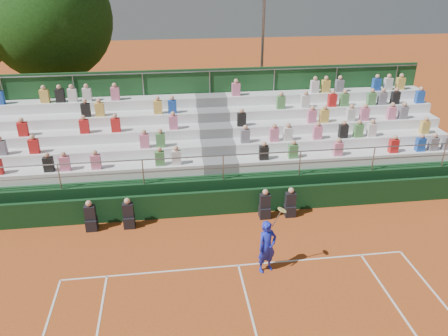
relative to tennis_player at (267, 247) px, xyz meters
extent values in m
plane|color=#B9511E|center=(-0.82, 0.32, -0.88)|extent=(90.00, 90.00, 0.00)
cube|color=white|center=(-0.82, 0.32, -0.88)|extent=(11.00, 0.06, 0.01)
cube|color=black|center=(-0.82, 3.52, -0.38)|extent=(20.00, 0.15, 1.00)
cube|color=black|center=(-5.73, 3.07, -0.66)|extent=(0.40, 0.40, 0.44)
cube|color=black|center=(-5.73, 3.07, -0.18)|extent=(0.38, 0.25, 0.55)
sphere|color=tan|center=(-5.73, 3.07, 0.20)|extent=(0.22, 0.22, 0.22)
cube|color=black|center=(-4.40, 3.07, -0.66)|extent=(0.40, 0.40, 0.44)
cube|color=black|center=(-4.40, 3.07, -0.18)|extent=(0.38, 0.25, 0.55)
sphere|color=tan|center=(-4.40, 3.07, 0.20)|extent=(0.22, 0.22, 0.22)
cube|color=black|center=(0.62, 3.07, -0.66)|extent=(0.40, 0.40, 0.44)
cube|color=black|center=(0.62, 3.07, -0.18)|extent=(0.38, 0.25, 0.55)
sphere|color=tan|center=(0.62, 3.07, 0.20)|extent=(0.22, 0.22, 0.22)
cube|color=black|center=(1.60, 3.07, -0.66)|extent=(0.40, 0.40, 0.44)
cube|color=black|center=(1.60, 3.07, -0.18)|extent=(0.38, 0.25, 0.55)
sphere|color=tan|center=(1.60, 3.07, 0.20)|extent=(0.22, 0.22, 0.22)
cube|color=black|center=(-0.82, 6.62, -0.28)|extent=(20.00, 5.20, 1.20)
cube|color=white|center=(-6.17, 4.95, 0.53)|extent=(9.30, 0.85, 0.42)
cube|color=white|center=(4.53, 4.95, 0.53)|extent=(9.30, 0.85, 0.42)
cube|color=slate|center=(-0.82, 4.95, 0.53)|extent=(1.40, 0.85, 0.42)
cube|color=white|center=(-6.17, 5.80, 0.95)|extent=(9.30, 0.85, 0.42)
cube|color=white|center=(4.53, 5.80, 0.95)|extent=(9.30, 0.85, 0.42)
cube|color=slate|center=(-0.82, 5.80, 0.95)|extent=(1.40, 0.85, 0.42)
cube|color=white|center=(-6.17, 6.65, 1.37)|extent=(9.30, 0.85, 0.42)
cube|color=white|center=(4.53, 6.65, 1.37)|extent=(9.30, 0.85, 0.42)
cube|color=slate|center=(-0.82, 6.65, 1.37)|extent=(1.40, 0.85, 0.42)
cube|color=white|center=(-6.17, 7.50, 1.79)|extent=(9.30, 0.85, 0.42)
cube|color=white|center=(4.53, 7.50, 1.79)|extent=(9.30, 0.85, 0.42)
cube|color=slate|center=(-0.82, 7.50, 1.79)|extent=(1.40, 0.85, 0.42)
cube|color=white|center=(-6.17, 8.35, 2.21)|extent=(9.30, 0.85, 0.42)
cube|color=white|center=(4.53, 8.35, 2.21)|extent=(9.30, 0.85, 0.42)
cube|color=slate|center=(-0.82, 8.35, 2.21)|extent=(1.40, 0.85, 0.42)
cube|color=#1B4822|center=(-0.82, 8.87, 1.32)|extent=(20.00, 0.12, 4.40)
cylinder|color=gray|center=(-0.82, 4.07, 1.32)|extent=(20.00, 0.05, 0.05)
cylinder|color=gray|center=(-0.82, 8.77, 3.42)|extent=(20.00, 0.05, 0.05)
cube|color=black|center=(-7.34, 4.80, 1.02)|extent=(0.36, 0.24, 0.56)
cube|color=pink|center=(-6.75, 4.80, 1.02)|extent=(0.36, 0.24, 0.56)
cube|color=pink|center=(-5.60, 4.80, 1.02)|extent=(0.36, 0.24, 0.56)
cube|color=#4C8C4C|center=(-3.20, 4.80, 1.02)|extent=(0.36, 0.24, 0.56)
cube|color=silver|center=(-2.56, 4.80, 1.02)|extent=(0.36, 0.24, 0.56)
cube|color=slate|center=(-9.20, 5.65, 1.44)|extent=(0.36, 0.24, 0.56)
cube|color=red|center=(-7.99, 5.65, 1.44)|extent=(0.36, 0.24, 0.56)
cube|color=pink|center=(-3.78, 5.65, 1.44)|extent=(0.36, 0.24, 0.56)
cube|color=#4C8C4C|center=(-3.14, 5.65, 1.44)|extent=(0.36, 0.24, 0.56)
cube|color=red|center=(-8.55, 6.50, 1.86)|extent=(0.36, 0.24, 0.56)
cube|color=red|center=(-6.17, 6.50, 1.86)|extent=(0.36, 0.24, 0.56)
cube|color=red|center=(-4.93, 6.50, 1.86)|extent=(0.36, 0.24, 0.56)
cube|color=pink|center=(-2.59, 6.50, 1.86)|extent=(0.36, 0.24, 0.56)
cube|color=black|center=(-6.19, 7.35, 2.28)|extent=(0.36, 0.24, 0.56)
cube|color=gold|center=(-5.62, 7.35, 2.28)|extent=(0.36, 0.24, 0.56)
cube|color=gold|center=(-3.20, 7.35, 2.28)|extent=(0.36, 0.24, 0.56)
cube|color=#1E4CB2|center=(-2.59, 7.35, 2.28)|extent=(0.36, 0.24, 0.56)
cube|color=gold|center=(-7.96, 8.20, 2.70)|extent=(0.36, 0.24, 0.56)
cube|color=black|center=(-7.33, 8.20, 2.70)|extent=(0.36, 0.24, 0.56)
cube|color=silver|center=(-6.82, 8.20, 2.70)|extent=(0.36, 0.24, 0.56)
cube|color=silver|center=(-6.20, 8.20, 2.70)|extent=(0.36, 0.24, 0.56)
cube|color=pink|center=(-5.01, 8.20, 2.70)|extent=(0.36, 0.24, 0.56)
cube|color=black|center=(0.90, 4.80, 1.02)|extent=(0.36, 0.24, 0.56)
cube|color=#4C8C4C|center=(2.10, 4.80, 1.02)|extent=(0.36, 0.24, 0.56)
cube|color=pink|center=(3.97, 4.80, 1.02)|extent=(0.36, 0.24, 0.56)
cube|color=red|center=(6.36, 4.80, 1.02)|extent=(0.36, 0.24, 0.56)
cube|color=#1E4CB2|center=(7.54, 4.80, 1.02)|extent=(0.36, 0.24, 0.56)
cube|color=slate|center=(8.12, 4.80, 1.02)|extent=(0.36, 0.24, 0.56)
cube|color=slate|center=(8.74, 4.80, 1.02)|extent=(0.36, 0.24, 0.56)
cube|color=slate|center=(0.29, 5.65, 1.44)|extent=(0.36, 0.24, 0.56)
cube|color=pink|center=(1.50, 5.65, 1.44)|extent=(0.36, 0.24, 0.56)
cube|color=silver|center=(2.09, 5.65, 1.44)|extent=(0.36, 0.24, 0.56)
cube|color=pink|center=(3.35, 5.65, 1.44)|extent=(0.36, 0.24, 0.56)
cube|color=black|center=(4.48, 5.65, 1.44)|extent=(0.36, 0.24, 0.56)
cube|color=#4C8C4C|center=(5.14, 5.65, 1.44)|extent=(0.36, 0.24, 0.56)
cube|color=silver|center=(5.74, 5.65, 1.44)|extent=(0.36, 0.24, 0.56)
cube|color=gold|center=(8.13, 5.65, 1.44)|extent=(0.36, 0.24, 0.56)
cube|color=black|center=(0.28, 6.50, 1.86)|extent=(0.36, 0.24, 0.56)
cube|color=pink|center=(3.34, 6.50, 1.86)|extent=(0.36, 0.24, 0.56)
cube|color=gold|center=(3.90, 6.50, 1.86)|extent=(0.36, 0.24, 0.56)
cube|color=silver|center=(5.10, 6.50, 1.86)|extent=(0.36, 0.24, 0.56)
cube|color=pink|center=(5.73, 6.50, 1.86)|extent=(0.36, 0.24, 0.56)
cube|color=pink|center=(6.97, 6.50, 1.86)|extent=(0.36, 0.24, 0.56)
cube|color=slate|center=(7.53, 6.50, 1.86)|extent=(0.36, 0.24, 0.56)
cube|color=#4C8C4C|center=(2.17, 7.35, 2.28)|extent=(0.36, 0.24, 0.56)
cube|color=silver|center=(3.28, 7.35, 2.28)|extent=(0.36, 0.24, 0.56)
cube|color=red|center=(4.53, 7.35, 2.28)|extent=(0.36, 0.24, 0.56)
cube|color=#4C8C4C|center=(5.09, 7.35, 2.28)|extent=(0.36, 0.24, 0.56)
cube|color=#4C8C4C|center=(6.37, 7.35, 2.28)|extent=(0.36, 0.24, 0.56)
cube|color=slate|center=(6.89, 7.35, 2.28)|extent=(0.36, 0.24, 0.56)
cube|color=black|center=(7.51, 7.35, 2.28)|extent=(0.36, 0.24, 0.56)
cube|color=#1E4CB2|center=(8.70, 7.35, 2.28)|extent=(0.36, 0.24, 0.56)
cube|color=pink|center=(0.30, 8.20, 2.70)|extent=(0.36, 0.24, 0.56)
cube|color=silver|center=(3.96, 8.20, 2.70)|extent=(0.36, 0.24, 0.56)
cube|color=gold|center=(4.48, 8.20, 2.70)|extent=(0.36, 0.24, 0.56)
cube|color=slate|center=(5.14, 8.20, 2.70)|extent=(0.36, 0.24, 0.56)
cube|color=#1E4CB2|center=(6.94, 8.20, 2.70)|extent=(0.36, 0.24, 0.56)
cube|color=silver|center=(7.52, 8.20, 2.70)|extent=(0.36, 0.24, 0.56)
cube|color=gold|center=(8.13, 8.20, 2.70)|extent=(0.36, 0.24, 0.56)
imported|color=#1C2BD5|center=(0.00, 0.00, -0.01)|extent=(0.75, 0.63, 1.75)
cylinder|color=gray|center=(0.25, 0.00, 0.97)|extent=(0.26, 0.03, 0.51)
cylinder|color=#E5D866|center=(0.40, 0.00, 1.27)|extent=(0.26, 0.28, 0.14)
cylinder|color=#322212|center=(-8.59, 13.70, 0.91)|extent=(0.50, 0.50, 3.59)
sphere|color=#12350E|center=(-8.59, 13.70, 5.29)|extent=(6.46, 6.46, 6.46)
cylinder|color=gray|center=(2.51, 13.03, 2.71)|extent=(0.16, 0.16, 7.18)
camera|label=1|loc=(-2.76, -10.76, 7.91)|focal=35.00mm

